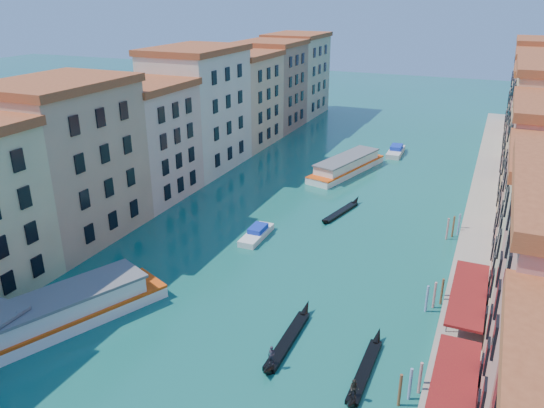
{
  "coord_description": "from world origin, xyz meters",
  "views": [
    {
      "loc": [
        22.24,
        -8.21,
        29.55
      ],
      "look_at": [
        -0.28,
        44.05,
        6.66
      ],
      "focal_mm": 35.0,
      "sensor_mm": 36.0,
      "label": 1
    }
  ],
  "objects_px": {
    "vaporetto_near": "(51,316)",
    "gondola_right": "(364,370)",
    "vaporetto_far": "(347,165)",
    "gondola_fore": "(288,339)"
  },
  "relations": [
    {
      "from": "vaporetto_near",
      "to": "gondola_right",
      "type": "height_order",
      "value": "vaporetto_near"
    },
    {
      "from": "vaporetto_near",
      "to": "gondola_fore",
      "type": "relative_size",
      "value": 1.87
    },
    {
      "from": "gondola_right",
      "to": "vaporetto_far",
      "type": "bearing_deg",
      "value": 107.57
    },
    {
      "from": "vaporetto_far",
      "to": "vaporetto_near",
      "type": "bearing_deg",
      "value": -87.56
    },
    {
      "from": "gondola_fore",
      "to": "vaporetto_far",
      "type": "bearing_deg",
      "value": 99.05
    },
    {
      "from": "vaporetto_near",
      "to": "gondola_right",
      "type": "xyz_separation_m",
      "value": [
        28.5,
        5.35,
        -1.06
      ]
    },
    {
      "from": "vaporetto_near",
      "to": "gondola_fore",
      "type": "height_order",
      "value": "vaporetto_near"
    },
    {
      "from": "vaporetto_far",
      "to": "gondola_right",
      "type": "distance_m",
      "value": 53.22
    },
    {
      "from": "vaporetto_near",
      "to": "gondola_right",
      "type": "distance_m",
      "value": 29.01
    },
    {
      "from": "vaporetto_far",
      "to": "gondola_right",
      "type": "relative_size",
      "value": 1.78
    }
  ]
}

